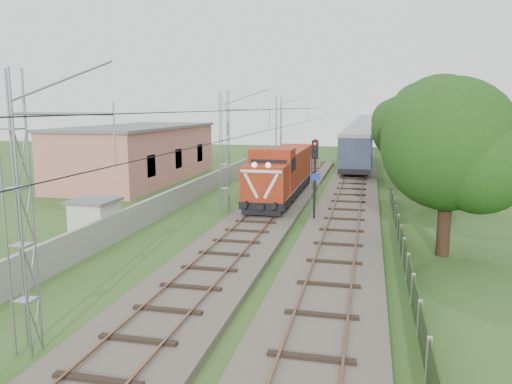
% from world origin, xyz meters
% --- Properties ---
extents(ground, '(140.00, 140.00, 0.00)m').
position_xyz_m(ground, '(0.00, 0.00, 0.00)').
color(ground, '#284F1D').
rests_on(ground, ground).
extents(track_main, '(4.20, 70.00, 0.45)m').
position_xyz_m(track_main, '(0.00, 7.00, 0.18)').
color(track_main, '#6B6054').
rests_on(track_main, ground).
extents(track_side, '(4.20, 80.00, 0.45)m').
position_xyz_m(track_side, '(5.00, 20.00, 0.18)').
color(track_side, '#6B6054').
rests_on(track_side, ground).
extents(catenary, '(3.31, 70.00, 8.00)m').
position_xyz_m(catenary, '(-2.95, 12.00, 4.05)').
color(catenary, gray).
rests_on(catenary, ground).
extents(boundary_wall, '(0.25, 40.00, 1.50)m').
position_xyz_m(boundary_wall, '(-6.50, 12.00, 0.75)').
color(boundary_wall, '#9E9E99').
rests_on(boundary_wall, ground).
extents(station_building, '(8.40, 20.40, 5.22)m').
position_xyz_m(station_building, '(-15.00, 24.00, 2.63)').
color(station_building, '#C56B6A').
rests_on(station_building, ground).
extents(fence, '(0.12, 32.00, 1.20)m').
position_xyz_m(fence, '(8.00, 3.00, 0.60)').
color(fence, black).
rests_on(fence, ground).
extents(locomotive, '(2.83, 16.14, 4.10)m').
position_xyz_m(locomotive, '(0.00, 17.44, 2.14)').
color(locomotive, black).
rests_on(locomotive, ground).
extents(coach_rake, '(3.24, 121.16, 3.75)m').
position_xyz_m(coach_rake, '(5.00, 88.36, 2.66)').
color(coach_rake, black).
rests_on(coach_rake, ground).
extents(signal_post, '(0.54, 0.44, 5.09)m').
position_xyz_m(signal_post, '(3.19, 9.93, 3.50)').
color(signal_post, black).
rests_on(signal_post, ground).
extents(relay_hut, '(2.30, 2.30, 2.29)m').
position_xyz_m(relay_hut, '(-7.40, 3.10, 1.16)').
color(relay_hut, beige).
rests_on(relay_hut, ground).
extents(tree_a, '(6.46, 6.16, 8.38)m').
position_xyz_m(tree_a, '(9.95, 4.68, 5.22)').
color(tree_a, '#3E2619').
rests_on(tree_a, ground).
extents(tree_b, '(7.09, 6.75, 9.19)m').
position_xyz_m(tree_b, '(11.11, 16.78, 5.73)').
color(tree_b, '#3E2619').
rests_on(tree_b, ground).
extents(tree_c, '(6.24, 5.94, 8.08)m').
position_xyz_m(tree_c, '(9.45, 26.99, 5.04)').
color(tree_c, '#3E2619').
rests_on(tree_c, ground).
extents(tree_d, '(6.90, 6.58, 8.95)m').
position_xyz_m(tree_d, '(12.87, 41.17, 5.58)').
color(tree_d, '#3E2619').
rests_on(tree_d, ground).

